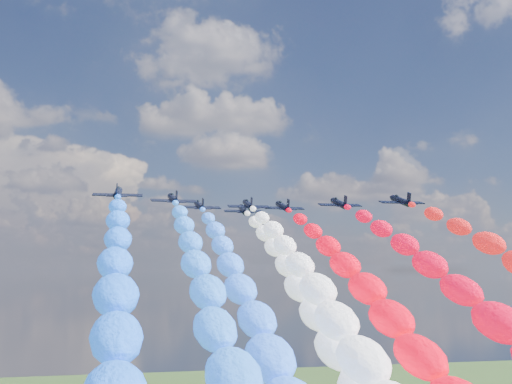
{
  "coord_description": "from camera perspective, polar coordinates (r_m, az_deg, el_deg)",
  "views": [
    {
      "loc": [
        -27.31,
        -120.42,
        79.78
      ],
      "look_at": [
        0.0,
        4.0,
        95.49
      ],
      "focal_mm": 44.74,
      "sensor_mm": 36.0,
      "label": 1
    }
  ],
  "objects": [
    {
      "name": "jet_0",
      "position": [
        116.09,
        -12.24,
        -0.09
      ],
      "size": [
        9.22,
        12.31,
        5.44
      ],
      "primitive_type": null,
      "rotation": [
        0.26,
        0.0,
        -0.04
      ],
      "color": "black"
    },
    {
      "name": "jet_1",
      "position": [
        123.96,
        -7.4,
        -0.62
      ],
      "size": [
        9.34,
        12.4,
        5.44
      ],
      "primitive_type": null,
      "rotation": [
        0.26,
        0.0,
        0.06
      ],
      "color": "black"
    },
    {
      "name": "trail_1",
      "position": [
        65.79,
        -3.07,
        -16.81
      ],
      "size": [
        7.04,
        115.04,
        54.32
      ],
      "primitive_type": null,
      "color": "blue"
    },
    {
      "name": "jet_2",
      "position": [
        136.18,
        -5.06,
        -1.23
      ],
      "size": [
        9.09,
        12.22,
        5.44
      ],
      "primitive_type": null,
      "rotation": [
        0.26,
        0.0,
        0.03
      ],
      "color": "black"
    },
    {
      "name": "trail_2",
      "position": [
        78.35,
        0.45,
        -15.24
      ],
      "size": [
        7.04,
        115.04,
        54.32
      ],
      "primitive_type": null,
      "color": "#2C6CFB"
    },
    {
      "name": "jet_3",
      "position": [
        134.05,
        -0.69,
        -1.16
      ],
      "size": [
        9.23,
        12.31,
        5.44
      ],
      "primitive_type": null,
      "rotation": [
        0.26,
        0.0,
        -0.05
      ],
      "color": "black"
    },
    {
      "name": "trail_3",
      "position": [
        77.53,
        8.44,
        -15.25
      ],
      "size": [
        7.04,
        115.04,
        54.32
      ],
      "primitive_type": null,
      "color": "white"
    },
    {
      "name": "jet_4",
      "position": [
        144.62,
        -1.16,
        -1.59
      ],
      "size": [
        9.47,
        12.49,
        5.44
      ],
      "primitive_type": null,
      "rotation": [
        0.26,
        0.0,
        -0.07
      ],
      "color": "black"
    },
    {
      "name": "trail_4",
      "position": [
        87.78,
        6.53,
        -14.31
      ],
      "size": [
        7.04,
        115.04,
        54.32
      ],
      "primitive_type": null,
      "color": "white"
    },
    {
      "name": "jet_5",
      "position": [
        137.49,
        2.42,
        -1.3
      ],
      "size": [
        8.87,
        12.06,
        5.44
      ],
      "primitive_type": null,
      "rotation": [
        0.26,
        0.0,
        0.01
      ],
      "color": "black"
    },
    {
      "name": "trail_5",
      "position": [
        82.15,
        13.39,
        -14.67
      ],
      "size": [
        7.04,
        115.04,
        54.32
      ],
      "primitive_type": null,
      "color": "#F90018"
    },
    {
      "name": "jet_6",
      "position": [
        132.01,
        7.44,
        -1.01
      ],
      "size": [
        9.11,
        12.23,
        5.44
      ],
      "primitive_type": null,
      "rotation": [
        0.26,
        0.0,
        -0.04
      ],
      "color": "black"
    },
    {
      "name": "jet_7",
      "position": [
        129.22,
        12.81,
        -0.76
      ],
      "size": [
        9.3,
        12.37,
        5.44
      ],
      "primitive_type": null,
      "rotation": [
        0.26,
        0.0,
        -0.05
      ],
      "color": "black"
    }
  ]
}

